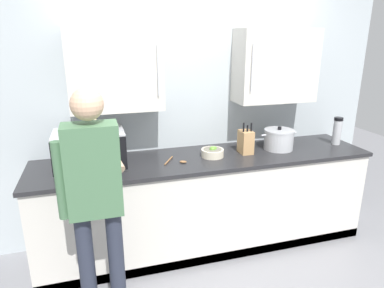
% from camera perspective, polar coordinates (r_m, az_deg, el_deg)
% --- Properties ---
extents(back_wall_tiled, '(3.88, 0.44, 2.69)m').
position_cam_1_polar(back_wall_tiled, '(3.33, 0.58, 8.27)').
color(back_wall_tiled, '#B2BCC1').
rests_on(back_wall_tiled, ground_plane).
extents(counter_unit, '(3.12, 0.71, 0.91)m').
position_cam_1_polar(counter_unit, '(3.32, 2.28, -9.57)').
color(counter_unit, beige).
rests_on(counter_unit, ground_plane).
extents(microwave_oven, '(0.58, 0.43, 0.31)m').
position_cam_1_polar(microwave_oven, '(2.98, -17.23, -0.90)').
color(microwave_oven, '#B7BABF').
rests_on(microwave_oven, counter_unit).
extents(fruit_bowl, '(0.21, 0.21, 0.10)m').
position_cam_1_polar(fruit_bowl, '(3.13, 3.46, -1.37)').
color(fruit_bowl, beige).
rests_on(fruit_bowl, counter_unit).
extents(stock_pot, '(0.38, 0.29, 0.23)m').
position_cam_1_polar(stock_pot, '(3.43, 14.33, 0.77)').
color(stock_pot, '#B7BABF').
rests_on(stock_pot, counter_unit).
extents(wooden_spoon, '(0.21, 0.20, 0.02)m').
position_cam_1_polar(wooden_spoon, '(3.00, -2.66, -2.88)').
color(wooden_spoon, brown).
rests_on(wooden_spoon, counter_unit).
extents(knife_block, '(0.11, 0.15, 0.30)m').
position_cam_1_polar(knife_block, '(3.24, 8.99, 0.37)').
color(knife_block, tan).
rests_on(knife_block, counter_unit).
extents(thermos_flask, '(0.09, 0.09, 0.28)m').
position_cam_1_polar(thermos_flask, '(3.77, 23.15, 2.05)').
color(thermos_flask, '#B7BABF').
rests_on(thermos_flask, counter_unit).
extents(person_figure, '(0.44, 0.55, 1.68)m').
position_cam_1_polar(person_figure, '(2.32, -16.02, -7.72)').
color(person_figure, '#282D3D').
rests_on(person_figure, ground_plane).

